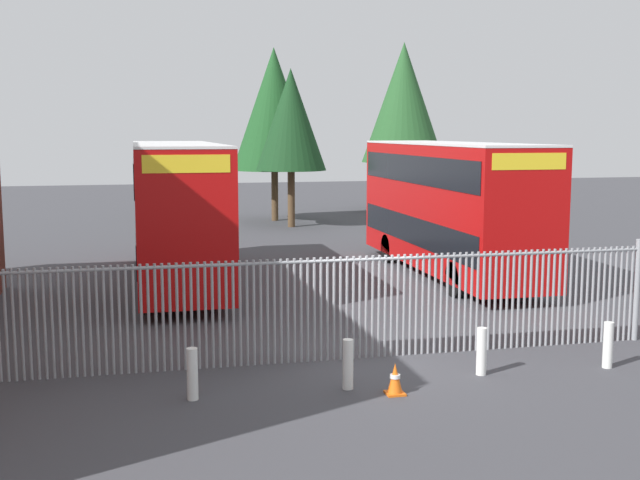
# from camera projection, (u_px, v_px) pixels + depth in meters

# --- Properties ---
(ground_plane) EXTENTS (100.00, 100.00, 0.00)m
(ground_plane) POSITION_uv_depth(u_px,v_px,m) (291.00, 287.00, 24.63)
(ground_plane) COLOR #3D3D42
(palisade_fence) EXTENTS (14.33, 0.14, 2.35)m
(palisade_fence) POSITION_uv_depth(u_px,v_px,m) (337.00, 305.00, 16.62)
(palisade_fence) COLOR gray
(palisade_fence) RESTS_ON ground
(double_decker_bus_near_gate) EXTENTS (2.54, 10.81, 4.42)m
(double_decker_bus_near_gate) POSITION_uv_depth(u_px,v_px,m) (449.00, 203.00, 26.26)
(double_decker_bus_near_gate) COLOR #B70C0C
(double_decker_bus_near_gate) RESTS_ON ground
(double_decker_bus_behind_fence_left) EXTENTS (2.54, 10.81, 4.42)m
(double_decker_bus_behind_fence_left) POSITION_uv_depth(u_px,v_px,m) (177.00, 208.00, 24.70)
(double_decker_bus_behind_fence_left) COLOR #B70C0C
(double_decker_bus_behind_fence_left) RESTS_ON ground
(bollard_near_left) EXTENTS (0.20, 0.20, 0.95)m
(bollard_near_left) POSITION_uv_depth(u_px,v_px,m) (192.00, 374.00, 14.22)
(bollard_near_left) COLOR silver
(bollard_near_left) RESTS_ON ground
(bollard_center_front) EXTENTS (0.20, 0.20, 0.95)m
(bollard_center_front) POSITION_uv_depth(u_px,v_px,m) (348.00, 364.00, 14.81)
(bollard_center_front) COLOR silver
(bollard_center_front) RESTS_ON ground
(bollard_near_right) EXTENTS (0.20, 0.20, 0.95)m
(bollard_near_right) POSITION_uv_depth(u_px,v_px,m) (482.00, 351.00, 15.69)
(bollard_near_right) COLOR silver
(bollard_near_right) RESTS_ON ground
(bollard_far_right) EXTENTS (0.20, 0.20, 0.95)m
(bollard_far_right) POSITION_uv_depth(u_px,v_px,m) (608.00, 345.00, 16.15)
(bollard_far_right) COLOR silver
(bollard_far_right) RESTS_ON ground
(traffic_cone_by_gate) EXTENTS (0.34, 0.34, 0.59)m
(traffic_cone_by_gate) POSITION_uv_depth(u_px,v_px,m) (395.00, 379.00, 14.53)
(traffic_cone_by_gate) COLOR orange
(traffic_cone_by_gate) RESTS_ON ground
(tree_tall_back) EXTENTS (3.51, 3.51, 7.86)m
(tree_tall_back) POSITION_uv_depth(u_px,v_px,m) (291.00, 120.00, 39.29)
(tree_tall_back) COLOR #4C3823
(tree_tall_back) RESTS_ON ground
(tree_short_side) EXTENTS (4.50, 4.50, 9.16)m
(tree_short_side) POSITION_uv_depth(u_px,v_px,m) (274.00, 109.00, 42.06)
(tree_short_side) COLOR #4C3823
(tree_short_side) RESTS_ON ground
(tree_mid_row) EXTENTS (4.95, 4.95, 10.01)m
(tree_mid_row) POSITION_uv_depth(u_px,v_px,m) (404.00, 103.00, 47.38)
(tree_mid_row) COLOR #4C3823
(tree_mid_row) RESTS_ON ground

